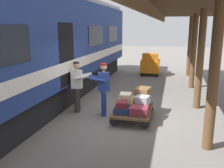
% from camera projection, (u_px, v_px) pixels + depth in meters
% --- Properties ---
extents(ground_plane, '(60.00, 60.00, 0.00)m').
position_uv_depth(ground_plane, '(125.00, 117.00, 7.86)').
color(ground_plane, slate).
extents(platform_canopy, '(3.20, 16.25, 3.56)m').
position_uv_depth(platform_canopy, '(208.00, 10.00, 6.60)').
color(platform_canopy, brown).
rests_on(platform_canopy, ground_plane).
extents(train_car, '(3.02, 17.51, 4.00)m').
position_uv_depth(train_car, '(25.00, 50.00, 8.20)').
color(train_car, navy).
rests_on(train_car, ground_plane).
extents(luggage_cart, '(1.16, 1.73, 0.32)m').
position_uv_depth(luggage_cart, '(133.00, 110.00, 7.71)').
color(luggage_cart, brown).
rests_on(luggage_cart, ground_plane).
extents(suitcase_orange_carryall, '(0.40, 0.60, 0.18)m').
position_uv_depth(suitcase_orange_carryall, '(141.00, 107.00, 7.62)').
color(suitcase_orange_carryall, '#CC6B23').
rests_on(suitcase_orange_carryall, luggage_cart).
extents(suitcase_yellow_case, '(0.51, 0.51, 0.22)m').
position_uv_depth(suitcase_yellow_case, '(125.00, 105.00, 7.73)').
color(suitcase_yellow_case, gold).
rests_on(suitcase_yellow_case, luggage_cart).
extents(suitcase_burgundy_valise, '(0.53, 0.51, 0.24)m').
position_uv_depth(suitcase_burgundy_valise, '(139.00, 111.00, 7.16)').
color(suitcase_burgundy_valise, maroon).
rests_on(suitcase_burgundy_valise, luggage_cart).
extents(suitcase_tan_vintage, '(0.55, 0.55, 0.22)m').
position_uv_depth(suitcase_tan_vintage, '(128.00, 100.00, 8.18)').
color(suitcase_tan_vintage, tan).
rests_on(suitcase_tan_vintage, luggage_cart).
extents(suitcase_slate_roller, '(0.42, 0.52, 0.16)m').
position_uv_depth(suitcase_slate_roller, '(143.00, 102.00, 8.07)').
color(suitcase_slate_roller, '#4C515B').
rests_on(suitcase_slate_roller, luggage_cart).
extents(suitcase_navy_fabric, '(0.46, 0.50, 0.18)m').
position_uv_depth(suitcase_navy_fabric, '(122.00, 110.00, 7.29)').
color(suitcase_navy_fabric, navy).
rests_on(suitcase_navy_fabric, luggage_cart).
extents(suitcase_gray_aluminum, '(0.46, 0.48, 0.26)m').
position_uv_depth(suitcase_gray_aluminum, '(142.00, 100.00, 7.53)').
color(suitcase_gray_aluminum, '#9EA0A5').
rests_on(suitcase_gray_aluminum, suitcase_orange_carryall).
extents(suitcase_maroon_trunk, '(0.38, 0.43, 0.18)m').
position_uv_depth(suitcase_maroon_trunk, '(122.00, 104.00, 7.24)').
color(suitcase_maroon_trunk, maroon).
rests_on(suitcase_maroon_trunk, suitcase_navy_fabric).
extents(suitcase_cream_canvas, '(0.40, 0.47, 0.26)m').
position_uv_depth(suitcase_cream_canvas, '(126.00, 97.00, 7.66)').
color(suitcase_cream_canvas, beige).
rests_on(suitcase_cream_canvas, suitcase_yellow_case).
extents(suitcase_olive_duffel, '(0.38, 0.49, 0.21)m').
position_uv_depth(suitcase_olive_duffel, '(143.00, 97.00, 8.02)').
color(suitcase_olive_duffel, brown).
rests_on(suitcase_olive_duffel, suitcase_slate_roller).
extents(suitcase_brown_leather, '(0.53, 0.62, 0.20)m').
position_uv_depth(suitcase_brown_leather, '(143.00, 91.00, 8.01)').
color(suitcase_brown_leather, brown).
rests_on(suitcase_brown_leather, suitcase_olive_duffel).
extents(porter_in_overalls, '(0.73, 0.57, 1.70)m').
position_uv_depth(porter_in_overalls, '(103.00, 88.00, 7.88)').
color(porter_in_overalls, navy).
rests_on(porter_in_overalls, ground_plane).
extents(porter_by_door, '(0.72, 0.52, 1.70)m').
position_uv_depth(porter_by_door, '(77.00, 85.00, 8.22)').
color(porter_by_door, '#332D28').
rests_on(porter_by_door, ground_plane).
extents(baggage_tug, '(1.17, 1.74, 1.30)m').
position_uv_depth(baggage_tug, '(150.00, 64.00, 14.79)').
color(baggage_tug, orange).
rests_on(baggage_tug, ground_plane).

